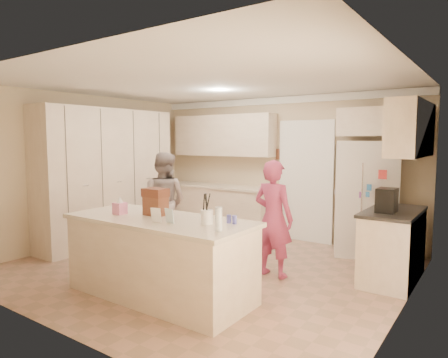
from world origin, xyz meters
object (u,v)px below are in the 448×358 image
Objects in this scene: utensil_crock at (207,217)px; coffee_maker at (387,200)px; teen_girl at (273,218)px; island_base at (160,259)px; tissue_box at (120,208)px; refrigerator at (365,198)px; dollhouse_body at (156,206)px; teen_boy at (163,202)px.

coffee_maker is at bearing 52.88° from utensil_crock.
island_base is at bearing 64.50° from teen_girl.
teen_girl is at bearing 48.75° from tissue_box.
refrigerator reaches higher than utensil_crock.
island_base is (-2.05, -1.90, -0.63)m from coffee_maker.
coffee_maker is at bearing -155.27° from teen_girl.
coffee_maker reaches higher than dollhouse_body.
tissue_box is 1.73m from teen_boy.
dollhouse_body is at bearing 113.36° from teen_boy.
island_base is 0.79m from tissue_box.
teen_boy reaches higher than tissue_box.
dollhouse_body is (-2.20, -1.80, -0.03)m from coffee_maker.
refrigerator is 12.86× the size of tissue_box.
utensil_crock is 2.41m from teen_boy.
dollhouse_body is 0.17× the size of teen_girl.
tissue_box is 0.09× the size of teen_boy.
coffee_maker is 2.84m from dollhouse_body.
tissue_box is at bearing 98.73° from teen_boy.
refrigerator is at bearing 57.97° from tissue_box.
teen_girl is (0.10, 1.33, -0.22)m from utensil_crock.
teen_girl is (1.30, 1.48, -0.22)m from tissue_box.
tissue_box is at bearing -142.43° from coffee_maker.
teen_girl is (-1.30, -0.52, -0.29)m from coffee_maker.
teen_boy is (-3.35, -0.45, -0.26)m from coffee_maker.
teen_boy is (-1.95, 1.40, -0.19)m from utensil_crock.
teen_boy is 1.04× the size of teen_girl.
teen_girl reaches higher than island_base.
coffee_maker is 1.43m from teen_girl.
coffee_maker is 2.14× the size of tissue_box.
teen_girl is (0.90, 1.28, -0.26)m from dollhouse_body.
island_base is 1.36× the size of teen_boy.
teen_boy is (-1.15, 1.35, -0.23)m from dollhouse_body.
tissue_box is (-2.60, -2.00, -0.07)m from coffee_maker.
refrigerator is 12.00× the size of utensil_crock.
coffee_maker is 0.19× the size of teen_boy.
utensil_crock is at bearing 88.77° from teen_girl.
dollhouse_body is (-1.61, -3.01, 0.14)m from refrigerator.
tissue_box is 0.54× the size of dollhouse_body.
tissue_box is 1.98m from teen_girl.
refrigerator reaches higher than teen_girl.
coffee_maker reaches higher than tissue_box.
coffee_maker is at bearing 37.57° from tissue_box.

